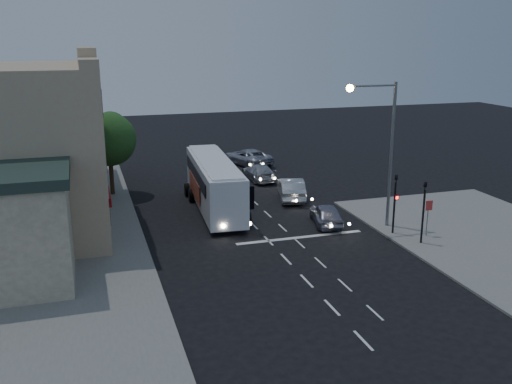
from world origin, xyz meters
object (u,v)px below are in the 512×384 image
object	(u,v)px
car_sedan_b	(259,172)
regulatory_sign	(428,212)
car_sedan_a	(291,189)
traffic_signal_main	(395,197)
tour_bus	(214,183)
car_sedan_c	(248,157)
traffic_signal_side	(424,205)
car_suv	(326,214)
street_tree	(109,137)
streetlight	(383,139)

from	to	relation	value
car_sedan_b	regulatory_sign	size ratio (longest dim) A/B	2.11
car_sedan_a	traffic_signal_main	bearing A→B (deg)	123.47
tour_bus	traffic_signal_main	bearing A→B (deg)	-38.43
car_sedan_a	car_sedan_c	xyz separation A→B (m)	(0.19, 12.14, -0.05)
car_sedan_b	regulatory_sign	xyz separation A→B (m)	(5.42, -16.49, 0.92)
tour_bus	traffic_signal_side	bearing A→B (deg)	-42.41
car_suv	street_tree	bearing A→B (deg)	-29.41
car_sedan_c	streetlight	size ratio (longest dim) A/B	0.60
car_suv	regulatory_sign	distance (m)	6.34
traffic_signal_main	street_tree	distance (m)	21.38
car_sedan_c	traffic_signal_side	distance (m)	23.70
traffic_signal_main	street_tree	world-z (taller)	street_tree
car_sedan_a	car_sedan_c	world-z (taller)	car_sedan_a
tour_bus	regulatory_sign	distance (m)	14.39
tour_bus	streetlight	distance (m)	11.95
tour_bus	regulatory_sign	xyz separation A→B (m)	(10.90, -9.39, -0.33)
car_sedan_a	traffic_signal_main	distance (m)	9.90
car_suv	car_sedan_a	bearing A→B (deg)	-77.33
car_sedan_c	streetlight	world-z (taller)	streetlight
car_sedan_c	regulatory_sign	distance (m)	22.89
car_sedan_c	car_suv	bearing A→B (deg)	69.75
traffic_signal_side	car_sedan_c	bearing A→B (deg)	98.96
car_sedan_b	car_sedan_c	bearing A→B (deg)	-98.31
regulatory_sign	tour_bus	bearing A→B (deg)	139.27
car_sedan_a	car_sedan_b	size ratio (longest dim) A/B	1.06
traffic_signal_side	streetlight	size ratio (longest dim) A/B	0.46
car_sedan_a	street_tree	xyz separation A→B (m)	(-12.64, 5.01, 3.69)
car_sedan_b	car_sedan_c	distance (m)	5.95
car_sedan_a	streetlight	world-z (taller)	streetlight
streetlight	street_tree	xyz separation A→B (m)	(-15.55, 12.82, -1.23)
car_sedan_b	street_tree	world-z (taller)	street_tree
tour_bus	car_suv	distance (m)	8.20
traffic_signal_side	street_tree	xyz separation A→B (m)	(-16.51, 16.22, 2.08)
car_suv	traffic_signal_main	world-z (taller)	traffic_signal_main
car_suv	car_sedan_c	xyz separation A→B (m)	(0.12, 18.35, 0.07)
tour_bus	regulatory_sign	world-z (taller)	tour_bus
traffic_signal_main	car_sedan_b	bearing A→B (deg)	103.53
traffic_signal_side	regulatory_sign	bearing A→B (deg)	43.92
traffic_signal_side	regulatory_sign	size ratio (longest dim) A/B	1.86
car_sedan_b	streetlight	size ratio (longest dim) A/B	0.52
car_suv	streetlight	size ratio (longest dim) A/B	0.45
traffic_signal_main	regulatory_sign	world-z (taller)	traffic_signal_main
car_suv	car_sedan_b	xyz separation A→B (m)	(-0.62, 12.45, -0.02)
car_suv	car_sedan_b	distance (m)	12.47
car_sedan_a	street_tree	world-z (taller)	street_tree
car_suv	street_tree	world-z (taller)	street_tree
car_suv	traffic_signal_side	size ratio (longest dim) A/B	0.99
traffic_signal_side	regulatory_sign	distance (m)	1.61
traffic_signal_side	street_tree	bearing A→B (deg)	135.50
car_sedan_b	streetlight	world-z (taller)	streetlight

